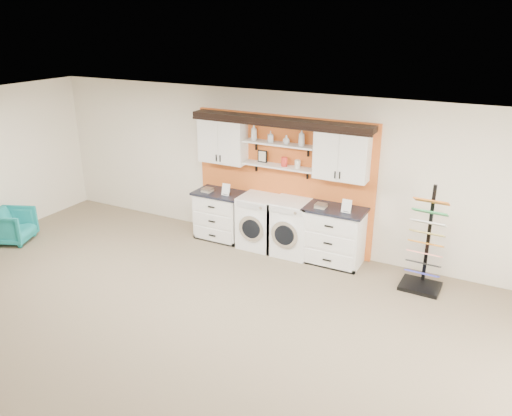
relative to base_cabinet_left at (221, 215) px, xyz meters
The scene contains 22 objects.
floor 3.84m from the base_cabinet_left, 72.76° to the right, with size 10.00×10.00×0.00m, color #827157.
ceiling 4.47m from the base_cabinet_left, 72.76° to the right, with size 10.00×10.00×0.00m, color white.
wall_back 1.51m from the base_cabinet_left, 17.63° to the left, with size 10.00×10.00×0.00m, color #F0E5CF.
accent_panel 1.39m from the base_cabinet_left, 16.00° to the left, with size 3.40×0.07×2.40m, color orange.
upper_cabinet_left 1.43m from the base_cabinet_left, 90.00° to the left, with size 0.90×0.35×0.84m.
upper_cabinet_right 2.67m from the base_cabinet_left, ahead, with size 0.90×0.35×0.84m.
shelf_lower 1.56m from the base_cabinet_left, ahead, with size 1.32×0.28×0.03m, color white.
shelf_upper 1.86m from the base_cabinet_left, ahead, with size 1.32×0.28×0.03m, color white.
crown_molding 2.19m from the base_cabinet_left, ahead, with size 3.30×0.41×0.13m.
picture_frame 1.44m from the base_cabinet_left, 14.85° to the left, with size 0.18×0.02×0.22m.
canister_red 1.70m from the base_cabinet_left, ahead, with size 0.11×0.11×0.16m, color red.
canister_cream 1.88m from the base_cabinet_left, ahead, with size 0.10×0.10×0.14m, color silver.
base_cabinet_left is the anchor object (origin of this frame).
base_cabinet_right 2.26m from the base_cabinet_left, ahead, with size 1.02×0.66×1.00m.
washer 0.84m from the base_cabinet_left, ahead, with size 0.69×0.71×0.97m.
dryer 1.49m from the base_cabinet_left, ahead, with size 0.71×0.71×0.99m.
sample_rack 3.78m from the base_cabinet_left, ahead, with size 0.62×0.52×1.65m.
armchair 3.90m from the base_cabinet_left, 149.74° to the right, with size 0.67×0.69×0.63m, color teal.
soap_bottle_a 1.75m from the base_cabinet_left, 14.04° to the left, with size 0.11×0.11×0.28m, color silver.
soap_bottle_b 1.86m from the base_cabinet_left, ahead, with size 0.09×0.09×0.19m, color silver.
soap_bottle_c 2.01m from the base_cabinet_left, ahead, with size 0.12×0.12×0.15m, color silver.
soap_bottle_d 2.24m from the base_cabinet_left, ahead, with size 0.11×0.11×0.28m, color silver.
Camera 1 is at (3.52, -3.85, 3.97)m, focal length 35.00 mm.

